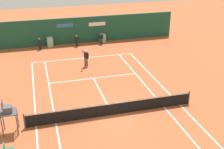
{
  "coord_description": "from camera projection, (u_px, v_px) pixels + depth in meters",
  "views": [
    {
      "loc": [
        -4.77,
        -17.1,
        11.15
      ],
      "look_at": [
        1.36,
        5.04,
        0.8
      ],
      "focal_mm": 46.77,
      "sensor_mm": 36.0,
      "label": 1
    }
  ],
  "objects": [
    {
      "name": "ground_plane",
      "position": [
        110.0,
        111.0,
        21.27
      ],
      "size": [
        80.0,
        80.0,
        0.01
      ],
      "color": "#A8512D"
    },
    {
      "name": "tennis_net",
      "position": [
        112.0,
        109.0,
        20.56
      ],
      "size": [
        12.1,
        0.1,
        1.07
      ],
      "color": "#4C4C51",
      "rests_on": "ground_plane"
    },
    {
      "name": "sponsor_back_wall",
      "position": [
        75.0,
        31.0,
        35.05
      ],
      "size": [
        25.0,
        1.02,
        3.15
      ],
      "color": "#194C38",
      "rests_on": "ground_plane"
    },
    {
      "name": "umpire_chair",
      "position": [
        8.0,
        111.0,
        18.23
      ],
      "size": [
        1.0,
        1.0,
        2.33
      ],
      "rotation": [
        0.0,
        0.0,
        -1.57
      ],
      "color": "#47474C",
      "rests_on": "ground_plane"
    },
    {
      "name": "player_on_baseline",
      "position": [
        86.0,
        57.0,
        28.61
      ],
      "size": [
        0.75,
        0.69,
        1.88
      ],
      "rotation": [
        0.0,
        0.0,
        2.96
      ],
      "color": "black",
      "rests_on": "ground_plane"
    },
    {
      "name": "ball_kid_left_post",
      "position": [
        101.0,
        38.0,
        34.98
      ],
      "size": [
        0.46,
        0.23,
        1.39
      ],
      "rotation": [
        0.0,
        0.0,
        2.96
      ],
      "color": "black",
      "rests_on": "ground_plane"
    },
    {
      "name": "ball_kid_right_post",
      "position": [
        40.0,
        43.0,
        33.23
      ],
      "size": [
        0.45,
        0.21,
        1.35
      ],
      "rotation": [
        0.0,
        0.0,
        3.29
      ],
      "color": "black",
      "rests_on": "ground_plane"
    },
    {
      "name": "ball_kid_centre_post",
      "position": [
        77.0,
        40.0,
        34.26
      ],
      "size": [
        0.45,
        0.22,
        1.37
      ],
      "rotation": [
        0.0,
        0.0,
        2.99
      ],
      "color": "black",
      "rests_on": "ground_plane"
    },
    {
      "name": "tennis_ball_by_sideline",
      "position": [
        43.0,
        81.0,
        25.76
      ],
      "size": [
        0.07,
        0.07,
        0.07
      ],
      "primitive_type": "sphere",
      "color": "#CCE033",
      "rests_on": "ground_plane"
    },
    {
      "name": "tennis_ball_near_service_line",
      "position": [
        130.0,
        79.0,
        26.26
      ],
      "size": [
        0.07,
        0.07,
        0.07
      ],
      "primitive_type": "sphere",
      "color": "#CCE033",
      "rests_on": "ground_plane"
    }
  ]
}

